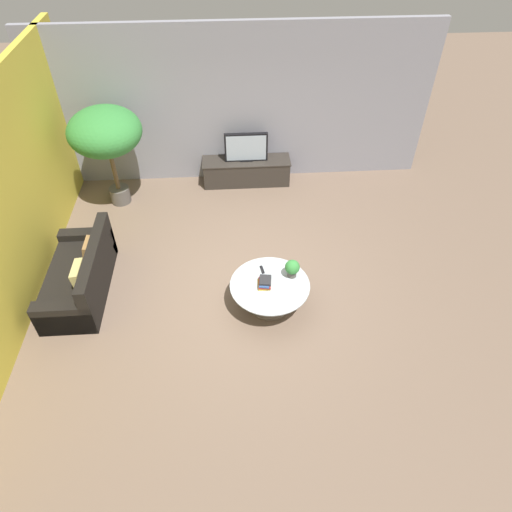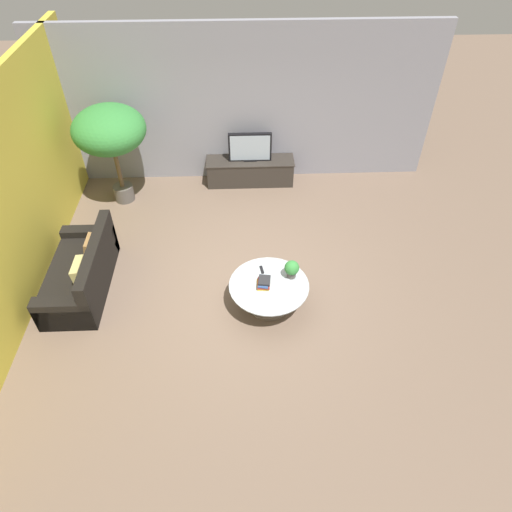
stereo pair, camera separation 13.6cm
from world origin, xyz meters
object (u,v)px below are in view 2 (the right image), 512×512
(coffee_table, at_px, (269,291))
(potted_palm_tall, at_px, (110,132))
(television, at_px, (250,147))
(media_console, at_px, (250,171))
(couch_by_wall, at_px, (82,274))
(potted_plant_tabletop, at_px, (292,269))

(coffee_table, height_order, potted_palm_tall, potted_palm_tall)
(television, relative_size, coffee_table, 0.71)
(media_console, relative_size, television, 2.08)
(coffee_table, relative_size, couch_by_wall, 0.66)
(media_console, height_order, potted_plant_tabletop, potted_plant_tabletop)
(couch_by_wall, relative_size, potted_palm_tall, 0.94)
(coffee_table, xyz_separation_m, potted_palm_tall, (-2.65, 2.84, 1.13))
(television, xyz_separation_m, potted_plant_tabletop, (0.52, -3.19, -0.20))
(television, distance_m, couch_by_wall, 3.96)
(television, xyz_separation_m, coffee_table, (0.18, -3.35, -0.49))
(potted_palm_tall, bearing_deg, couch_by_wall, -95.31)
(television, xyz_separation_m, couch_by_wall, (-2.69, -2.85, -0.51))
(television, xyz_separation_m, potted_palm_tall, (-2.47, -0.51, 0.65))
(coffee_table, height_order, potted_plant_tabletop, potted_plant_tabletop)
(potted_palm_tall, height_order, potted_plant_tabletop, potted_palm_tall)
(media_console, xyz_separation_m, coffee_table, (0.18, -3.35, 0.04))
(couch_by_wall, xyz_separation_m, potted_palm_tall, (0.22, 2.35, 1.16))
(media_console, bearing_deg, television, -90.00)
(television, distance_m, coffee_table, 3.39)
(coffee_table, bearing_deg, media_console, 93.02)
(television, relative_size, potted_palm_tall, 0.44)
(couch_by_wall, distance_m, potted_palm_tall, 2.63)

